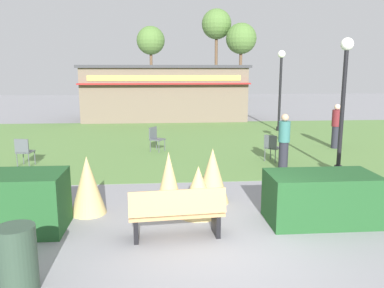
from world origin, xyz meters
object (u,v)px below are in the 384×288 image
(person_standing, at_px, (336,126))
(tree_right_bg, at_px, (241,39))
(parked_car_center_slot, at_px, (206,97))
(cafe_chair_west, at_px, (24,150))
(cafe_chair_east, at_px, (155,137))
(park_bench, at_px, (177,213))
(food_kiosk, at_px, (165,92))
(trash_bin, at_px, (18,259))
(person_strolling, at_px, (284,141))
(lamppost_mid, at_px, (344,89))
(cafe_chair_center, at_px, (272,146))
(tree_center_bg, at_px, (151,41))
(lamppost_far, at_px, (281,80))
(parked_car_west_slot, at_px, (138,98))
(tree_left_bg, at_px, (217,25))

(person_standing, xyz_separation_m, tree_right_bg, (0.83, 22.37, 4.77))
(person_standing, bearing_deg, parked_car_center_slot, 144.23)
(tree_right_bg, bearing_deg, cafe_chair_west, -115.63)
(cafe_chair_east, bearing_deg, parked_car_center_slot, 77.85)
(park_bench, height_order, cafe_chair_west, park_bench)
(food_kiosk, distance_m, cafe_chair_west, 12.28)
(trash_bin, relative_size, person_strolling, 0.55)
(lamppost_mid, distance_m, person_standing, 4.02)
(park_bench, relative_size, cafe_chair_center, 1.95)
(park_bench, distance_m, person_standing, 9.93)
(tree_center_bg, bearing_deg, lamppost_far, -73.14)
(person_standing, distance_m, parked_car_west_slot, 20.12)
(trash_bin, relative_size, cafe_chair_center, 1.05)
(lamppost_far, bearing_deg, person_strolling, -105.86)
(cafe_chair_center, bearing_deg, person_strolling, -86.63)
(cafe_chair_west, relative_size, tree_right_bg, 0.13)
(parked_car_center_slot, bearing_deg, lamppost_far, -81.77)
(person_standing, xyz_separation_m, tree_center_bg, (-7.51, 26.23, 4.82))
(person_strolling, bearing_deg, parked_car_center_slot, 84.88)
(cafe_chair_east, bearing_deg, lamppost_far, 36.30)
(food_kiosk, distance_m, person_strolling, 12.85)
(food_kiosk, relative_size, tree_right_bg, 1.35)
(tree_center_bg, bearing_deg, lamppost_mid, -78.41)
(person_standing, height_order, tree_left_bg, tree_left_bg)
(cafe_chair_center, bearing_deg, parked_car_west_slot, 104.98)
(cafe_chair_center, bearing_deg, tree_left_bg, 86.08)
(person_strolling, bearing_deg, food_kiosk, 100.46)
(cafe_chair_west, xyz_separation_m, parked_car_west_slot, (2.42, 20.27, 0.12))
(lamppost_far, distance_m, trash_bin, 15.65)
(cafe_chair_center, relative_size, person_standing, 0.53)
(cafe_chair_east, bearing_deg, person_strolling, -37.59)
(parked_car_center_slot, distance_m, tree_left_bg, 8.56)
(lamppost_far, height_order, person_standing, lamppost_far)
(person_strolling, relative_size, tree_center_bg, 0.24)
(trash_bin, height_order, tree_right_bg, tree_right_bg)
(trash_bin, height_order, person_standing, person_standing)
(food_kiosk, height_order, parked_car_west_slot, food_kiosk)
(cafe_chair_east, xyz_separation_m, person_standing, (6.83, 0.02, 0.33))
(person_strolling, bearing_deg, person_standing, 40.29)
(cafe_chair_west, relative_size, tree_left_bg, 0.10)
(person_strolling, bearing_deg, parked_car_west_slot, 99.51)
(person_strolling, bearing_deg, cafe_chair_west, 167.93)
(food_kiosk, xyz_separation_m, cafe_chair_center, (3.34, -11.34, -1.08))
(person_strolling, xyz_separation_m, parked_car_center_slot, (0.07, 21.26, -0.22))
(food_kiosk, xyz_separation_m, tree_center_bg, (-1.15, 16.85, 4.08))
(cafe_chair_east, bearing_deg, trash_bin, -100.92)
(cafe_chair_west, distance_m, tree_left_bg, 28.23)
(park_bench, height_order, tree_right_bg, tree_right_bg)
(parked_car_west_slot, bearing_deg, tree_right_bg, 23.87)
(tree_left_bg, height_order, tree_center_bg, tree_left_bg)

